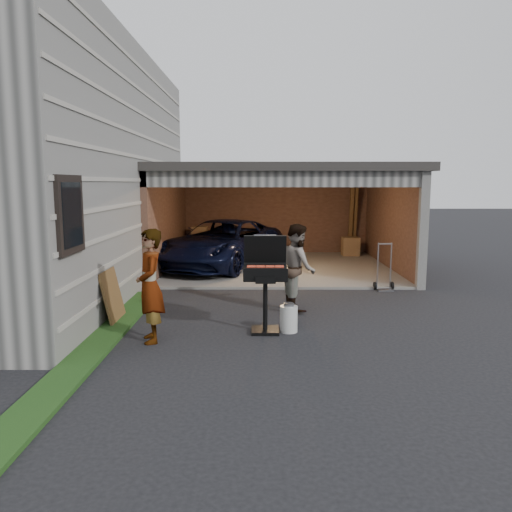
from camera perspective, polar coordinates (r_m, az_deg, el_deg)
The scene contains 10 objects.
ground at distance 8.13m, azimuth -0.88°, elevation -9.10°, with size 80.00×80.00×0.00m, color black.
groundcover_strip at distance 7.57m, azimuth -18.65°, elevation -10.66°, with size 0.50×8.00×0.06m, color #193814.
garage at distance 14.57m, azimuth 2.67°, elevation 6.11°, with size 6.80×6.30×2.90m.
minivan at distance 14.24m, azimuth -3.83°, elevation 1.19°, with size 2.21×4.78×1.33m, color black.
woman at distance 7.81m, azimuth -12.01°, elevation -3.37°, with size 0.64×0.42×1.75m, color #A8BDD4.
man at distance 9.60m, azimuth 4.76°, elevation -1.27°, with size 0.81×0.63×1.67m, color #49291C.
bbq_grill at distance 8.14m, azimuth 1.07°, elevation -2.31°, with size 0.71×0.62×1.57m.
propane_tank at distance 8.30m, azimuth 3.76°, elevation -7.19°, with size 0.29×0.29×0.44m, color silver.
plywood_panel at distance 9.13m, azimuth -16.08°, elevation -4.46°, with size 0.04×0.85×0.94m, color brown.
hand_truck at distance 11.80m, azimuth 14.45°, elevation -2.79°, with size 0.46×0.35×1.09m.
Camera 1 is at (0.17, -7.75, 2.44)m, focal length 35.00 mm.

